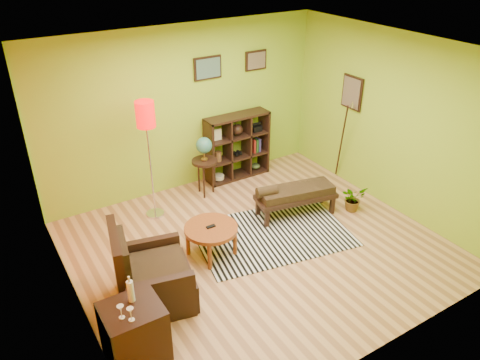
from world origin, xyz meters
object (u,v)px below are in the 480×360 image
armchair (150,280)px  cube_shelf (238,146)px  coffee_table (211,231)px  globe_table (204,152)px  floor_lamp (146,125)px  side_cabinet (135,334)px  potted_plant (353,201)px  bench (294,194)px

armchair → cube_shelf: (2.65, 2.25, 0.27)m
coffee_table → globe_table: (0.73, 1.55, 0.41)m
coffee_table → floor_lamp: floor_lamp is taller
side_cabinet → potted_plant: side_cabinet is taller
globe_table → armchair: bearing=-132.6°
side_cabinet → cube_shelf: cube_shelf is taller
potted_plant → bench: bearing=156.4°
coffee_table → cube_shelf: bearing=49.5°
floor_lamp → potted_plant: (2.80, -1.56, -1.38)m
coffee_table → side_cabinet: side_cabinet is taller
side_cabinet → globe_table: size_ratio=0.97×
coffee_table → cube_shelf: (1.56, 1.82, 0.21)m
armchair → floor_lamp: bearing=66.0°
floor_lamp → globe_table: 1.26m
armchair → floor_lamp: floor_lamp is taller
side_cabinet → cube_shelf: size_ratio=0.86×
potted_plant → armchair: bearing=-176.0°
coffee_table → potted_plant: size_ratio=1.73×
armchair → cube_shelf: size_ratio=0.90×
side_cabinet → floor_lamp: bearing=63.6°
bench → potted_plant: (0.91, -0.40, -0.21)m
globe_table → potted_plant: 2.57m
floor_lamp → globe_table: (1.01, 0.16, -0.74)m
armchair → floor_lamp: size_ratio=0.57×
side_cabinet → potted_plant: bearing=13.9°
coffee_table → side_cabinet: size_ratio=0.72×
bench → armchair: bearing=-166.4°
floor_lamp → bench: (1.89, -1.16, -1.16)m
side_cabinet → floor_lamp: floor_lamp is taller
bench → potted_plant: 1.02m
armchair → floor_lamp: 2.33m
floor_lamp → potted_plant: bearing=-29.1°
armchair → bench: (2.70, 0.65, 0.05)m
coffee_table → bench: size_ratio=0.55×
cube_shelf → bench: size_ratio=0.89×
armchair → bench: bearing=13.6°
cube_shelf → potted_plant: size_ratio=2.79×
coffee_table → cube_shelf: size_ratio=0.62×
side_cabinet → bench: size_ratio=0.76×
cube_shelf → potted_plant: bearing=-64.2°
floor_lamp → side_cabinet: bearing=-116.4°
armchair → cube_shelf: cube_shelf is taller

